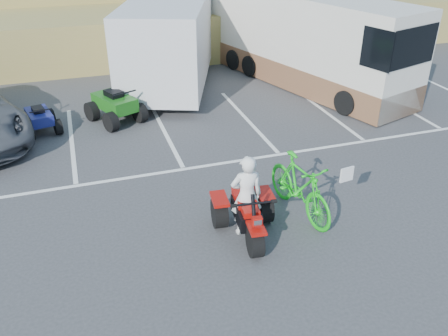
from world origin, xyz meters
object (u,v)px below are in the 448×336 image
object	(u,v)px
quad_atv_green	(117,121)
rider	(246,196)
red_trike_atv	(247,236)
rv_motorhome	(304,46)
cargo_trailer	(169,40)
green_dirt_bike	(300,187)
quad_atv_blue	(42,131)

from	to	relation	value
quad_atv_green	rider	bearing A→B (deg)	-99.46
red_trike_atv	rv_motorhome	xyz separation A→B (m)	(5.40, 8.49, 1.41)
rider	cargo_trailer	world-z (taller)	cargo_trailer
rider	rv_motorhome	distance (m)	9.94
green_dirt_bike	rv_motorhome	size ratio (longest dim) A/B	0.24
rider	green_dirt_bike	bearing A→B (deg)	-160.91
red_trike_atv	quad_atv_blue	bearing A→B (deg)	127.45
quad_atv_green	green_dirt_bike	bearing A→B (deg)	-88.47
green_dirt_bike	quad_atv_green	bearing A→B (deg)	107.96
cargo_trailer	rv_motorhome	xyz separation A→B (m)	(4.84, -1.27, -0.28)
rider	quad_atv_green	bearing A→B (deg)	-68.21
red_trike_atv	quad_atv_green	bearing A→B (deg)	111.35
rider	quad_atv_green	xyz separation A→B (m)	(-1.86, 6.76, -0.89)
quad_atv_blue	rv_motorhome	bearing A→B (deg)	-2.80
green_dirt_bike	rv_motorhome	xyz separation A→B (m)	(4.05, 8.04, 0.74)
rider	cargo_trailer	bearing A→B (deg)	-86.81
quad_atv_green	rv_motorhome	bearing A→B (deg)	-12.51
cargo_trailer	quad_atv_blue	size ratio (longest dim) A/B	5.42
quad_atv_blue	quad_atv_green	distance (m)	2.25
green_dirt_bike	quad_atv_green	distance (m)	7.24
green_dirt_bike	cargo_trailer	bearing A→B (deg)	86.51
green_dirt_bike	cargo_trailer	world-z (taller)	cargo_trailer
quad_atv_blue	quad_atv_green	xyz separation A→B (m)	(2.25, 0.11, 0.00)
rider	quad_atv_green	world-z (taller)	rider
cargo_trailer	green_dirt_bike	bearing A→B (deg)	-64.65
red_trike_atv	rider	world-z (taller)	rider
red_trike_atv	quad_atv_green	size ratio (longest dim) A/B	1.00
cargo_trailer	quad_atv_green	bearing A→B (deg)	-109.68
cargo_trailer	quad_atv_green	xyz separation A→B (m)	(-2.40, -2.85, -1.69)
red_trike_atv	rider	xyz separation A→B (m)	(0.02, 0.15, 0.89)
green_dirt_bike	cargo_trailer	size ratio (longest dim) A/B	0.31
quad_atv_green	cargo_trailer	bearing A→B (deg)	25.04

